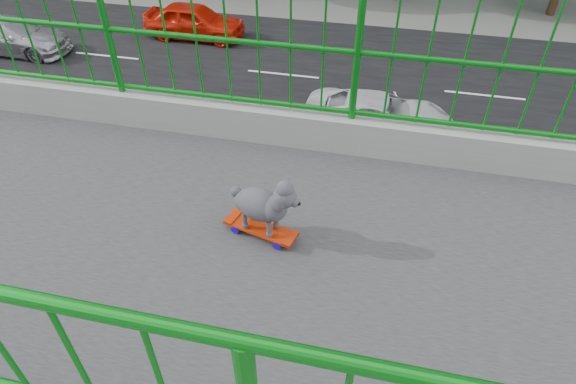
# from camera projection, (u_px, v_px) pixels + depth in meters

# --- Properties ---
(road) EXTENTS (18.00, 90.00, 0.02)m
(road) POSITION_uv_depth(u_px,v_px,m) (265.00, 111.00, 17.90)
(road) COLOR black
(road) RESTS_ON ground
(skateboard) EXTENTS (0.27, 0.53, 0.07)m
(skateboard) POSITION_uv_depth(u_px,v_px,m) (261.00, 229.00, 3.28)
(skateboard) COLOR red
(skateboard) RESTS_ON footbridge
(poodle) EXTENTS (0.29, 0.49, 0.42)m
(poodle) POSITION_uv_depth(u_px,v_px,m) (263.00, 204.00, 3.12)
(poodle) COLOR #302E33
(poodle) RESTS_ON skateboard
(car_0) EXTENTS (1.87, 4.66, 1.59)m
(car_0) POSITION_uv_depth(u_px,v_px,m) (378.00, 257.00, 11.43)
(car_0) COLOR silver
(car_0) RESTS_ON ground
(car_2) EXTENTS (2.32, 5.04, 1.40)m
(car_2) POSITION_uv_depth(u_px,v_px,m) (380.00, 117.00, 16.31)
(car_2) COLOR silver
(car_2) RESTS_ON ground
(car_3) EXTENTS (2.03, 4.99, 1.45)m
(car_3) POSITION_uv_depth(u_px,v_px,m) (13.00, 36.00, 21.38)
(car_3) COLOR #A5A5AB
(car_3) RESTS_ON ground
(car_4) EXTENTS (1.87, 4.64, 1.58)m
(car_4) POSITION_uv_depth(u_px,v_px,m) (194.00, 21.00, 22.51)
(car_4) COLOR red
(car_4) RESTS_ON ground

